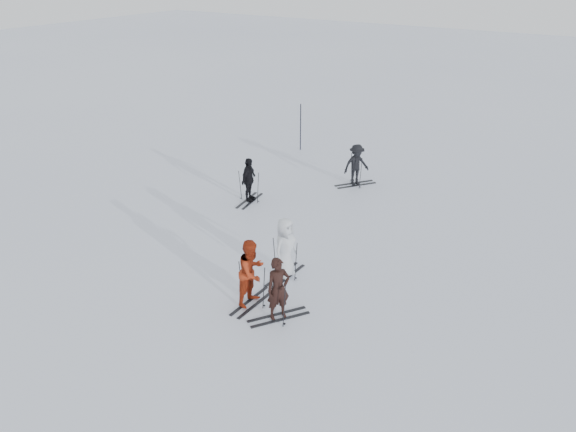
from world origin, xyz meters
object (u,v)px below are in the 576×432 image
object	(u,v)px
skier_uphill_left	(249,180)
skier_uphill_far	(356,165)
skier_near_dark	(278,290)
skier_grey	(285,249)
skier_red	(252,273)
piste_marker	(301,127)

from	to	relation	value
skier_uphill_left	skier_uphill_far	bearing A→B (deg)	-45.17
skier_uphill_left	skier_near_dark	bearing A→B (deg)	-147.49
skier_grey	skier_uphill_far	distance (m)	7.64
skier_grey	skier_uphill_far	xyz separation A→B (m)	(-1.49, 7.49, -0.07)
skier_near_dark	skier_grey	xyz separation A→B (m)	(-0.99, 1.82, 0.05)
skier_red	skier_uphill_far	world-z (taller)	skier_red
skier_near_dark	skier_uphill_far	world-z (taller)	skier_near_dark
skier_near_dark	skier_red	world-z (taller)	skier_red
skier_red	piste_marker	distance (m)	13.08
skier_near_dark	skier_red	xyz separation A→B (m)	(-0.95, 0.18, 0.08)
skier_uphill_far	piste_marker	size ratio (longest dim) A/B	0.76
skier_near_dark	skier_red	distance (m)	0.97
skier_near_dark	skier_grey	bearing A→B (deg)	61.90
skier_uphill_left	piste_marker	distance (m)	6.49
piste_marker	skier_near_dark	bearing A→B (deg)	-60.62
skier_grey	piste_marker	world-z (taller)	piste_marker
skier_uphill_left	skier_uphill_far	distance (m)	4.51
skier_near_dark	skier_red	bearing A→B (deg)	112.64
skier_uphill_left	skier_grey	bearing A→B (deg)	-142.49
skier_near_dark	skier_uphill_far	distance (m)	9.64
skier_uphill_left	piste_marker	world-z (taller)	piste_marker
skier_near_dark	piste_marker	xyz separation A→B (m)	(-6.72, 11.93, 0.25)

